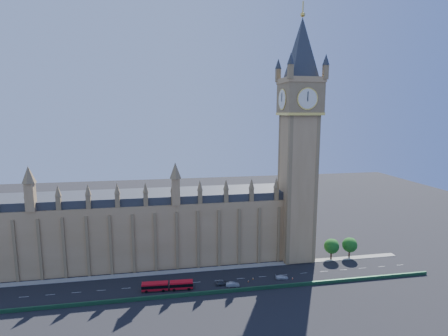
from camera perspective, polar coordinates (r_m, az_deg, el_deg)
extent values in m
plane|color=black|center=(129.88, -2.68, -17.99)|extent=(400.00, 400.00, 0.00)
cube|color=#A27F4E|center=(144.83, -13.90, -9.98)|extent=(120.00, 20.00, 25.00)
cube|color=#2D3035|center=(140.98, -14.12, -4.58)|extent=(120.00, 18.00, 3.00)
cube|color=#A27F4E|center=(142.41, 11.83, -3.33)|extent=(12.00, 12.00, 58.00)
cube|color=olive|center=(139.35, 12.30, 10.88)|extent=(14.00, 14.00, 12.00)
cylinder|color=silver|center=(132.77, 13.49, 10.94)|extent=(7.20, 0.30, 7.20)
cube|color=#A27F4E|center=(139.79, 12.39, 13.74)|extent=(14.50, 14.50, 2.00)
pyramid|color=#2D3035|center=(143.64, 12.73, 22.92)|extent=(20.59, 20.59, 22.00)
sphere|color=#F2C64C|center=(143.83, 12.74, 23.23)|extent=(1.80, 1.80, 1.80)
cube|color=#1E4C2D|center=(121.70, -2.09, -19.64)|extent=(160.00, 0.60, 1.20)
cube|color=gray|center=(138.32, -3.22, -16.20)|extent=(160.00, 3.00, 0.16)
cylinder|color=#382619|center=(152.57, 17.09, -13.33)|extent=(0.70, 0.70, 4.00)
sphere|color=#164713|center=(151.31, 17.15, -12.10)|extent=(6.00, 6.00, 6.00)
sphere|color=#164713|center=(151.70, 17.39, -11.81)|extent=(4.38, 4.38, 4.38)
cylinder|color=#382619|center=(156.24, 19.77, -12.93)|extent=(0.70, 0.70, 4.00)
sphere|color=#164713|center=(155.00, 19.84, -11.73)|extent=(6.00, 6.00, 6.00)
sphere|color=#164713|center=(155.43, 20.05, -11.44)|extent=(4.38, 4.38, 4.38)
cube|color=red|center=(125.31, -11.20, -18.48)|extent=(8.78, 2.87, 2.89)
cube|color=red|center=(124.96, -6.98, -18.45)|extent=(7.82, 2.81, 2.89)
cube|color=black|center=(125.15, -11.21, -18.34)|extent=(8.83, 2.92, 1.10)
cube|color=black|center=(124.80, -6.98, -18.31)|extent=(7.87, 2.87, 1.10)
cylinder|color=black|center=(125.13, -9.21, -18.54)|extent=(0.90, 2.35, 2.31)
cylinder|color=black|center=(124.93, -12.57, -19.12)|extent=(0.98, 0.34, 0.96)
cylinder|color=black|center=(127.05, -12.46, -18.61)|extent=(0.98, 0.34, 0.96)
cylinder|color=black|center=(124.51, -9.88, -19.13)|extent=(0.98, 0.34, 0.96)
cylinder|color=black|center=(126.64, -9.83, -18.62)|extent=(0.98, 0.34, 0.96)
cylinder|color=black|center=(124.38, -8.17, -19.12)|extent=(0.98, 0.34, 0.96)
cylinder|color=black|center=(126.51, -8.15, -18.61)|extent=(0.98, 0.34, 0.96)
cylinder|color=black|center=(124.35, -5.76, -19.08)|extent=(0.98, 0.34, 0.96)
cylinder|color=black|center=(126.48, -5.79, -18.57)|extent=(0.98, 0.34, 0.96)
imported|color=#3E4246|center=(127.04, -0.33, -18.26)|extent=(4.38, 1.85, 1.48)
imported|color=#94979B|center=(126.10, 1.45, -18.47)|extent=(4.72, 2.07, 1.51)
imported|color=silver|center=(132.76, 9.43, -17.16)|extent=(4.72, 2.31, 1.32)
cube|color=black|center=(129.54, 3.98, -18.07)|extent=(0.48, 0.48, 0.04)
cone|color=#E25A0B|center=(129.40, 3.98, -17.95)|extent=(0.53, 0.53, 0.65)
cylinder|color=white|center=(129.36, 3.98, -17.91)|extent=(0.31, 0.31, 0.11)
cube|color=black|center=(131.52, 4.75, -17.64)|extent=(0.40, 0.40, 0.04)
cone|color=orange|center=(131.37, 4.75, -17.51)|extent=(0.44, 0.44, 0.69)
cylinder|color=white|center=(131.33, 4.75, -17.47)|extent=(0.34, 0.34, 0.12)
cube|color=black|center=(133.52, 11.13, -17.36)|extent=(0.46, 0.46, 0.04)
cone|color=#FF4F0D|center=(133.37, 11.14, -17.23)|extent=(0.51, 0.51, 0.73)
cylinder|color=white|center=(133.32, 11.14, -17.19)|extent=(0.35, 0.35, 0.12)
cube|color=black|center=(133.09, 9.45, -17.40)|extent=(0.52, 0.52, 0.04)
cone|color=red|center=(132.94, 9.46, -17.27)|extent=(0.57, 0.57, 0.71)
cylinder|color=white|center=(132.90, 9.46, -17.23)|extent=(0.34, 0.34, 0.12)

